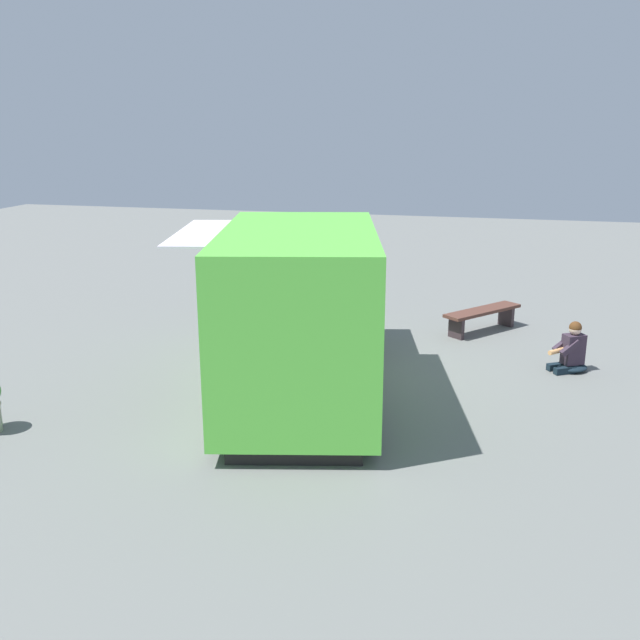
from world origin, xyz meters
TOP-DOWN VIEW (x-y plane):
  - ground_plane at (0.00, 0.00)m, footprint 40.00×40.00m
  - food_truck at (-0.33, -1.03)m, footprint 3.28×5.86m
  - person_customer at (3.74, 0.83)m, footprint 0.75×0.65m
  - planter_flowering_near at (-1.77, 3.03)m, footprint 0.50×0.50m
  - plaza_bench at (2.28, 2.80)m, footprint 1.47×1.64m

SIDE VIEW (x-z plane):
  - ground_plane at x=0.00m, z-range 0.00..0.00m
  - person_customer at x=3.74m, z-range -0.10..0.74m
  - plaza_bench at x=2.28m, z-range 0.12..0.58m
  - planter_flowering_near at x=-1.77m, z-range 0.04..0.82m
  - food_truck at x=-0.33m, z-range -0.06..2.50m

